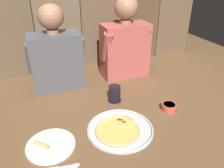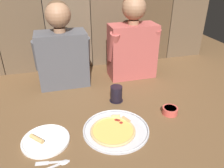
# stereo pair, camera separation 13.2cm
# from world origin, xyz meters

# --- Properties ---
(ground_plane) EXTENTS (3.20, 3.20, 0.00)m
(ground_plane) POSITION_xyz_m (0.00, 0.00, 0.00)
(ground_plane) COLOR brown
(pizza_tray) EXTENTS (0.36, 0.36, 0.03)m
(pizza_tray) POSITION_xyz_m (-0.05, -0.11, 0.01)
(pizza_tray) COLOR silver
(pizza_tray) RESTS_ON ground
(dinner_plate) EXTENTS (0.25, 0.25, 0.03)m
(dinner_plate) POSITION_xyz_m (-0.42, -0.09, 0.01)
(dinner_plate) COLOR white
(dinner_plate) RESTS_ON ground
(drinking_glass) EXTENTS (0.09, 0.09, 0.11)m
(drinking_glass) POSITION_xyz_m (0.04, 0.19, 0.05)
(drinking_glass) COLOR black
(drinking_glass) RESTS_ON ground
(dipping_bowl) EXTENTS (0.09, 0.09, 0.04)m
(dipping_bowl) POSITION_xyz_m (0.31, -0.04, 0.02)
(dipping_bowl) COLOR #CC4C42
(dipping_bowl) RESTS_ON ground
(table_knife) EXTENTS (0.16, 0.04, 0.01)m
(table_knife) POSITION_xyz_m (-0.39, -0.24, 0.00)
(table_knife) COLOR silver
(table_knife) RESTS_ON ground
(table_spoon) EXTENTS (0.14, 0.05, 0.01)m
(table_spoon) POSITION_xyz_m (-0.36, -0.26, 0.00)
(table_spoon) COLOR silver
(table_spoon) RESTS_ON ground
(diner_left) EXTENTS (0.39, 0.21, 0.60)m
(diner_left) POSITION_xyz_m (-0.27, 0.53, 0.27)
(diner_left) COLOR #4C4C51
(diner_left) RESTS_ON ground
(diner_right) EXTENTS (0.40, 0.20, 0.63)m
(diner_right) POSITION_xyz_m (0.27, 0.53, 0.29)
(diner_right) COLOR #AD4C47
(diner_right) RESTS_ON ground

